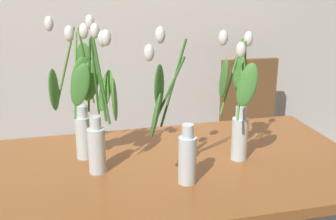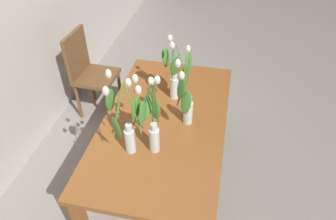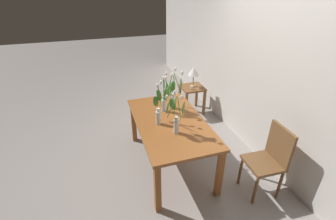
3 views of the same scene
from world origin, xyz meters
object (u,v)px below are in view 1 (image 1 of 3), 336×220
at_px(tulip_vase_1, 79,107).
at_px(dining_chair, 252,120).
at_px(tulip_vase_3, 97,113).
at_px(tulip_vase_0, 178,136).
at_px(dining_table, 170,184).
at_px(tulip_vase_2, 239,110).

height_order(tulip_vase_1, dining_chair, tulip_vase_1).
xyz_separation_m(tulip_vase_1, tulip_vase_3, (0.06, -0.13, 0.01)).
bearing_deg(tulip_vase_0, dining_table, 84.84).
bearing_deg(dining_table, tulip_vase_1, 155.28).
relative_size(tulip_vase_2, dining_chair, 0.58).
bearing_deg(tulip_vase_2, tulip_vase_1, 163.49).
bearing_deg(dining_chair, dining_table, -130.02).
height_order(dining_table, tulip_vase_1, tulip_vase_1).
height_order(tulip_vase_0, tulip_vase_2, tulip_vase_0).
distance_m(dining_table, dining_chair, 1.31).
xyz_separation_m(dining_table, dining_chair, (0.84, 1.00, -0.12)).
bearing_deg(tulip_vase_3, tulip_vase_1, 115.79).
bearing_deg(dining_table, tulip_vase_0, -95.16).
distance_m(tulip_vase_0, dining_chair, 1.49).
distance_m(tulip_vase_2, dining_chair, 1.24).
height_order(tulip_vase_2, dining_chair, tulip_vase_2).
bearing_deg(tulip_vase_0, tulip_vase_2, 24.78).
bearing_deg(dining_table, tulip_vase_3, 173.98).
height_order(tulip_vase_1, tulip_vase_3, tulip_vase_1).
height_order(dining_table, dining_chair, dining_chair).
bearing_deg(tulip_vase_3, dining_table, -6.02).
distance_m(dining_table, tulip_vase_1, 0.50).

